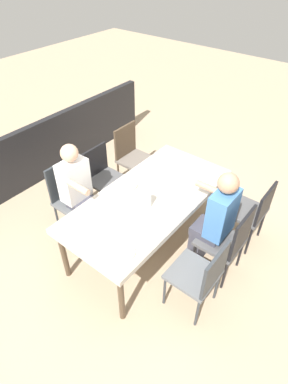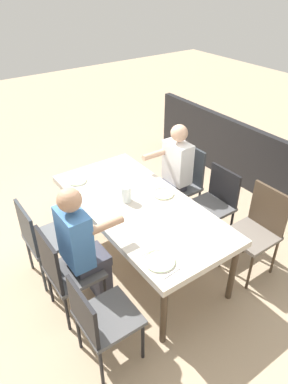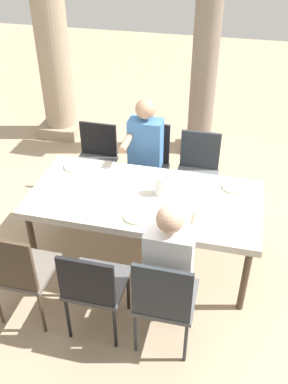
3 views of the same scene
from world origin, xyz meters
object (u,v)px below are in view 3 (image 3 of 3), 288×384
Objects in this scene: chair_east_north at (198,169)px; stone_column_centre at (206,49)px; chair_mid_north at (148,162)px; plate_1 at (137,216)px; plate_2 at (234,187)px; chair_west_south at (19,270)px; plate_0 at (77,166)px; chair_west_north at (96,157)px; diner_man_white at (144,157)px; chair_mid_south at (93,285)px; chair_east_south at (164,298)px; diner_woman_green at (170,266)px; water_pitcher at (161,187)px; stone_column_near at (50,27)px; dining_table at (145,201)px.

stone_column_centre is at bearing 95.95° from chair_east_north.
plate_1 is at bearing -81.48° from chair_mid_north.
plate_2 is (0.39, -0.60, 0.23)m from chair_east_north.
chair_west_south is 4.54× the size of plate_2.
chair_mid_north is 0.86m from plate_0.
stone_column_centre is (0.99, 1.40, 0.86)m from chair_west_north.
diner_man_white is 0.70m from plate_0.
plate_1 is (0.78, -1.21, 0.24)m from chair_west_north.
chair_mid_south is 0.54m from chair_east_south.
diner_woman_green reaches higher than plate_1.
plate_2 is at bearing 21.09° from water_pitcher.
water_pitcher is at bearing -105.58° from chair_east_north.
chair_mid_north reaches higher than plate_1.
diner_woman_green is 3.82m from stone_column_near.
chair_west_north is (-0.78, 0.90, -0.17)m from dining_table.
stone_column_near is (-2.17, 3.03, 0.83)m from diner_woman_green.
diner_man_white is 5.17× the size of plate_0.
dining_table is at bearing -75.89° from diner_man_white.
chair_east_north is 2.76m from stone_column_near.
chair_east_south is at bearing -56.02° from stone_column_near.
chair_west_south is 1.25m from plate_0.
chair_west_south is at bearing -107.19° from stone_column_centre.
chair_east_north is (0.54, -0.00, -0.01)m from chair_mid_north.
plate_1 is at bearing 130.42° from diner_woman_green.
dining_table is 8.04× the size of plate_0.
chair_west_north is at bearing -53.69° from stone_column_near.
dining_table is 0.82m from plate_0.
dining_table is 11.87× the size of water_pitcher.
chair_mid_south is 1.06m from water_pitcher.
chair_west_north is 0.93× the size of chair_mid_north.
water_pitcher reaches higher than dining_table.
chair_mid_south is at bearing -162.03° from diner_woman_green.
chair_west_south is at bearing -142.09° from plate_1.
chair_west_south is 3.46m from stone_column_centre.
dining_table is 9.75× the size of plate_2.
chair_east_south is at bearing -47.83° from plate_0.
water_pitcher is (0.31, -0.84, 0.29)m from chair_mid_north.
plate_2 is at bearing -32.97° from chair_mid_north.
dining_table is at bearing -51.92° from stone_column_near.
chair_mid_south is 0.98× the size of chair_east_north.
plate_0 is (-1.12, -0.59, 0.23)m from chair_east_north.
diner_man_white reaches higher than chair_west_south.
chair_east_north is at bearing -0.46° from chair_mid_north.
diner_woman_green is (0.00, -1.64, 0.16)m from chair_east_north.
chair_mid_north is at bearing 179.54° from chair_east_north.
chair_east_north reaches higher than plate_1.
chair_east_south is at bearing -71.57° from diner_man_white.
chair_east_south is 0.23m from diner_woman_green.
water_pitcher is (0.91, 0.98, 0.27)m from chair_west_south.
diner_man_white reaches higher than chair_mid_south.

